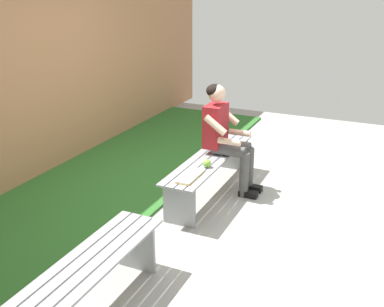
{
  "coord_description": "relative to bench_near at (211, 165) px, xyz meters",
  "views": [
    {
      "loc": [
        4.51,
        1.83,
        2.34
      ],
      "look_at": [
        0.85,
        0.15,
        0.82
      ],
      "focal_mm": 42.35,
      "sensor_mm": 36.0,
      "label": 1
    }
  ],
  "objects": [
    {
      "name": "grass_strip",
      "position": [
        1.21,
        -1.49,
        -0.34
      ],
      "size": [
        9.0,
        2.28,
        0.03
      ],
      "primitive_type": "cube",
      "color": "#2D6B28",
      "rests_on": "ground"
    },
    {
      "name": "book_open",
      "position": [
        0.64,
        0.04,
        0.12
      ],
      "size": [
        0.41,
        0.16,
        0.02
      ],
      "rotation": [
        0.0,
        0.0,
        -0.0
      ],
      "color": "white",
      "rests_on": "bench_near"
    },
    {
      "name": "bench_far",
      "position": [
        2.42,
        0.0,
        -0.01
      ],
      "size": [
        1.73,
        0.4,
        0.47
      ],
      "rotation": [
        0.0,
        0.0,
        -0.0
      ],
      "color": "gray",
      "rests_on": "ground"
    },
    {
      "name": "apple",
      "position": [
        0.32,
        0.09,
        0.15
      ],
      "size": [
        0.09,
        0.09,
        0.09
      ],
      "primitive_type": "sphere",
      "color": "#72B738",
      "rests_on": "bench_near"
    },
    {
      "name": "person_seated",
      "position": [
        -0.19,
        0.1,
        0.34
      ],
      "size": [
        0.5,
        0.69,
        1.27
      ],
      "color": "maroon",
      "rests_on": "ground"
    },
    {
      "name": "brick_wall",
      "position": [
        0.5,
        -2.29,
        1.14
      ],
      "size": [
        9.5,
        0.24,
        3.0
      ],
      "primitive_type": "cube",
      "color": "#B27A51",
      "rests_on": "ground"
    },
    {
      "name": "ground_plane",
      "position": [
        1.21,
        1.0,
        -0.38
      ],
      "size": [
        10.0,
        7.0,
        0.04
      ],
      "primitive_type": "cube",
      "color": "#9E9E99"
    },
    {
      "name": "bench_near",
      "position": [
        0.0,
        0.0,
        0.0
      ],
      "size": [
        1.9,
        0.4,
        0.47
      ],
      "rotation": [
        0.0,
        0.0,
        -0.0
      ],
      "color": "gray",
      "rests_on": "ground"
    }
  ]
}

